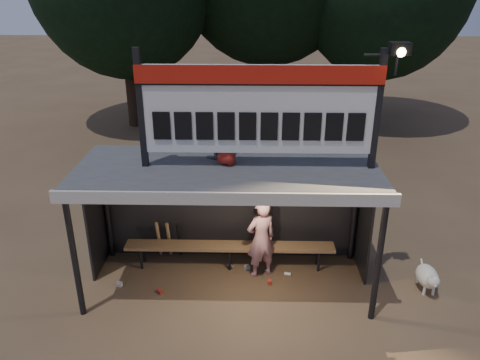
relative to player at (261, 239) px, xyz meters
The scene contains 10 objects.
ground 1.02m from the player, 153.86° to the right, with size 80.00×80.00×0.00m, color brown.
player is the anchor object (origin of this frame).
child_a 2.29m from the player, behind, with size 0.58×0.45×1.19m, color gray.
child_b 2.09m from the player, 162.88° to the right, with size 0.44×0.29×0.90m, color #A42319.
dugout_shelter 1.22m from the player, behind, with size 5.10×2.08×2.32m.
scoreboard_assembly 2.57m from the player, 96.13° to the right, with size 4.10×0.27×1.99m.
bench 0.73m from the player, 156.16° to the left, with size 4.00×0.35×0.48m.
dog 3.04m from the player, ahead, with size 0.36×0.81×0.49m.
bats 1.91m from the player, 163.60° to the left, with size 0.48×0.33×0.84m.
litter 1.07m from the player, 167.77° to the right, with size 3.22×0.95×0.08m.
Camera 1 is at (0.37, -7.14, 5.17)m, focal length 35.00 mm.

